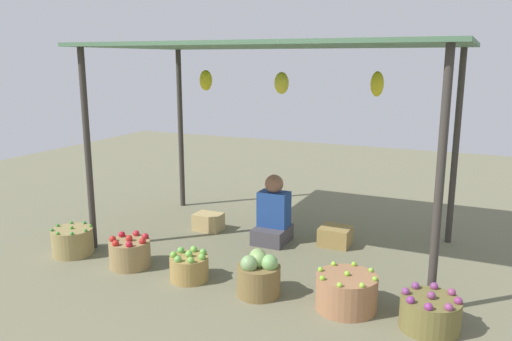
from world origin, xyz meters
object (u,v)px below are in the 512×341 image
object	(u,v)px
basket_cabbages	(259,275)
basket_limes	(346,292)
basket_red_apples	(130,253)
basket_green_apples	(189,267)
vendor_person	(273,216)
basket_green_chilies	(73,241)
wooden_crate_stacked_rear	(335,236)
basket_purple_onions	(430,313)
wooden_crate_near_vendor	(208,222)

from	to	relation	value
basket_cabbages	basket_limes	distance (m)	0.78
basket_red_apples	basket_green_apples	distance (m)	0.71
vendor_person	basket_cabbages	xyz separation A→B (m)	(0.41, -1.31, -0.12)
basket_green_apples	basket_limes	xyz separation A→B (m)	(1.50, 0.05, 0.02)
basket_red_apples	basket_green_apples	xyz separation A→B (m)	(0.71, -0.02, -0.02)
basket_red_apples	basket_green_apples	bearing A→B (deg)	-1.92
basket_green_chilies	vendor_person	bearing A→B (deg)	34.94
basket_green_chilies	wooden_crate_stacked_rear	xyz separation A→B (m)	(2.48, 1.44, -0.04)
basket_limes	basket_purple_onions	size ratio (longest dim) A/B	1.11
basket_green_chilies	basket_cabbages	bearing A→B (deg)	-1.31
basket_green_apples	basket_cabbages	size ratio (longest dim) A/B	0.90
wooden_crate_near_vendor	vendor_person	bearing A→B (deg)	-2.41
basket_green_chilies	wooden_crate_near_vendor	distance (m)	1.59
basket_purple_onions	basket_green_chilies	bearing A→B (deg)	179.52
basket_green_chilies	basket_green_apples	distance (m)	1.48
basket_green_chilies	basket_limes	size ratio (longest dim) A/B	0.84
basket_green_chilies	basket_green_apples	world-z (taller)	basket_green_chilies
basket_green_chilies	basket_cabbages	world-z (taller)	basket_cabbages
basket_green_chilies	wooden_crate_stacked_rear	size ratio (longest dim) A/B	1.28
wooden_crate_near_vendor	basket_purple_onions	bearing A→B (deg)	-25.87
basket_red_apples	basket_green_chilies	bearing A→B (deg)	179.19
basket_red_apples	wooden_crate_near_vendor	world-z (taller)	basket_red_apples
basket_red_apples	wooden_crate_near_vendor	xyz separation A→B (m)	(0.16, 1.30, -0.04)
basket_cabbages	wooden_crate_stacked_rear	size ratio (longest dim) A/B	1.21
vendor_person	basket_purple_onions	bearing A→B (deg)	-34.72
basket_limes	basket_cabbages	bearing A→B (deg)	-174.79
basket_cabbages	basket_limes	bearing A→B (deg)	5.21
vendor_person	basket_red_apples	xyz separation A→B (m)	(-1.03, -1.27, -0.16)
basket_red_apples	basket_cabbages	world-z (taller)	basket_cabbages
basket_cabbages	wooden_crate_stacked_rear	xyz separation A→B (m)	(0.27, 1.49, -0.08)
basket_limes	wooden_crate_near_vendor	world-z (taller)	basket_limes
basket_green_apples	wooden_crate_near_vendor	world-z (taller)	basket_green_apples
basket_cabbages	basket_limes	xyz separation A→B (m)	(0.77, 0.07, -0.03)
basket_green_apples	basket_purple_onions	size ratio (longest dim) A/B	0.79
basket_purple_onions	wooden_crate_near_vendor	xyz separation A→B (m)	(-2.73, 1.32, -0.03)
basket_green_chilies	basket_purple_onions	bearing A→B (deg)	-0.48
basket_green_chilies	wooden_crate_stacked_rear	distance (m)	2.87
wooden_crate_stacked_rear	basket_red_apples	bearing A→B (deg)	-139.81
basket_red_apples	basket_purple_onions	xyz separation A→B (m)	(2.89, -0.02, -0.01)
vendor_person	wooden_crate_stacked_rear	world-z (taller)	vendor_person
vendor_person	basket_green_chilies	bearing A→B (deg)	-145.06
vendor_person	basket_purple_onions	world-z (taller)	vendor_person
basket_green_chilies	basket_red_apples	bearing A→B (deg)	-0.81
basket_cabbages	basket_purple_onions	xyz separation A→B (m)	(1.45, 0.02, -0.05)
basket_red_apples	basket_green_apples	size ratio (longest dim) A/B	1.12
basket_limes	basket_green_chilies	bearing A→B (deg)	-179.62
basket_red_apples	basket_cabbages	size ratio (longest dim) A/B	1.01
basket_limes	basket_purple_onions	bearing A→B (deg)	-4.30
wooden_crate_stacked_rear	basket_cabbages	bearing A→B (deg)	-100.38
basket_red_apples	basket_purple_onions	world-z (taller)	basket_red_apples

